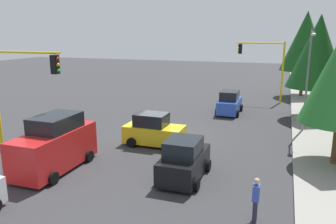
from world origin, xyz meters
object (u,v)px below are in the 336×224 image
(delivery_van_red, at_px, (55,145))
(pedestrian_crossing, at_px, (256,199))
(traffic_signal_far_left, at_px, (264,60))
(tree_roadside_mid, at_px, (318,51))
(car_yellow, at_px, (154,131))
(car_blue, at_px, (230,103))
(traffic_signal_near_right, at_px, (20,82))
(street_lamp_curbside, at_px, (309,70))
(car_black, at_px, (184,160))
(tree_roadside_far, at_px, (306,41))

(delivery_van_red, relative_size, pedestrian_crossing, 2.82)
(pedestrian_crossing, bearing_deg, traffic_signal_far_left, -176.57)
(tree_roadside_mid, bearing_deg, pedestrian_crossing, -9.79)
(car_yellow, height_order, pedestrian_crossing, car_yellow)
(traffic_signal_far_left, height_order, car_blue, traffic_signal_far_left)
(traffic_signal_near_right, bearing_deg, car_yellow, 123.05)
(street_lamp_curbside, bearing_deg, traffic_signal_far_left, -161.56)
(street_lamp_curbside, relative_size, tree_roadside_mid, 0.86)
(street_lamp_curbside, bearing_deg, car_black, -30.17)
(traffic_signal_far_left, bearing_deg, pedestrian_crossing, 3.43)
(traffic_signal_far_left, distance_m, delivery_van_red, 23.02)
(tree_roadside_far, height_order, pedestrian_crossing, tree_roadside_far)
(street_lamp_curbside, xyz_separation_m, car_blue, (-4.25, -5.74, -3.45))
(tree_roadside_far, xyz_separation_m, delivery_van_red, (25.18, -12.32, -4.63))
(car_blue, distance_m, car_black, 13.91)
(traffic_signal_far_left, relative_size, car_yellow, 1.63)
(car_yellow, distance_m, pedestrian_crossing, 9.53)
(delivery_van_red, xyz_separation_m, car_black, (-1.12, 6.40, -0.39))
(traffic_signal_near_right, relative_size, tree_roadside_far, 0.66)
(car_black, bearing_deg, tree_roadside_far, 166.18)
(traffic_signal_near_right, height_order, tree_roadside_far, tree_roadside_far)
(traffic_signal_far_left, distance_m, car_blue, 7.33)
(car_yellow, xyz_separation_m, car_black, (4.05, 3.16, -0.00))
(tree_roadside_far, height_order, car_blue, tree_roadside_far)
(traffic_signal_near_right, bearing_deg, car_black, 89.67)
(traffic_signal_far_left, relative_size, pedestrian_crossing, 3.49)
(car_blue, bearing_deg, traffic_signal_near_right, -33.55)
(street_lamp_curbside, height_order, car_blue, street_lamp_curbside)
(tree_roadside_mid, relative_size, pedestrian_crossing, 4.80)
(traffic_signal_near_right, bearing_deg, traffic_signal_far_left, 150.17)
(traffic_signal_near_right, distance_m, tree_roadside_far, 28.48)
(tree_roadside_mid, xyz_separation_m, delivery_van_red, (15.18, -12.82, -4.07))
(traffic_signal_far_left, height_order, car_black, traffic_signal_far_left)
(street_lamp_curbside, distance_m, tree_roadside_mid, 4.57)
(car_blue, height_order, car_black, same)
(traffic_signal_far_left, xyz_separation_m, car_black, (20.05, -2.15, -3.29))
(delivery_van_red, bearing_deg, street_lamp_curbside, 131.91)
(street_lamp_curbside, relative_size, pedestrian_crossing, 4.12)
(car_blue, relative_size, pedestrian_crossing, 2.25)
(traffic_signal_near_right, bearing_deg, delivery_van_red, 68.00)
(tree_roadside_far, bearing_deg, pedestrian_crossing, -5.11)
(traffic_signal_near_right, height_order, car_black, traffic_signal_near_right)
(traffic_signal_near_right, relative_size, pedestrian_crossing, 3.47)
(traffic_signal_near_right, height_order, street_lamp_curbside, street_lamp_curbside)
(delivery_van_red, xyz_separation_m, car_yellow, (-5.18, 3.24, -0.39))
(street_lamp_curbside, height_order, delivery_van_red, street_lamp_curbside)
(delivery_van_red, bearing_deg, car_black, 99.95)
(street_lamp_curbside, bearing_deg, car_yellow, -57.43)
(tree_roadside_mid, bearing_deg, delivery_van_red, -40.19)
(street_lamp_curbside, bearing_deg, delivery_van_red, -48.09)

